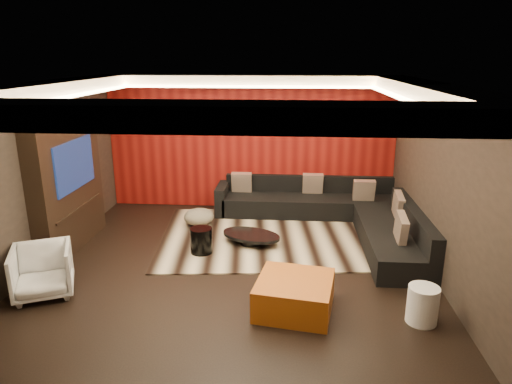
# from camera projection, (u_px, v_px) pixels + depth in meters

# --- Properties ---
(floor) EXTENTS (6.00, 6.00, 0.02)m
(floor) POSITION_uv_depth(u_px,v_px,m) (234.00, 267.00, 7.13)
(floor) COLOR black
(floor) RESTS_ON ground
(ceiling) EXTENTS (6.00, 6.00, 0.02)m
(ceiling) POSITION_uv_depth(u_px,v_px,m) (231.00, 82.00, 6.32)
(ceiling) COLOR silver
(ceiling) RESTS_ON ground
(wall_back) EXTENTS (6.00, 0.02, 2.80)m
(wall_back) POSITION_uv_depth(u_px,v_px,m) (250.00, 143.00, 9.60)
(wall_back) COLOR black
(wall_back) RESTS_ON ground
(wall_left) EXTENTS (0.02, 6.00, 2.80)m
(wall_left) POSITION_uv_depth(u_px,v_px,m) (37.00, 177.00, 6.94)
(wall_left) COLOR black
(wall_left) RESTS_ON ground
(wall_right) EXTENTS (0.02, 6.00, 2.80)m
(wall_right) POSITION_uv_depth(u_px,v_px,m) (442.00, 185.00, 6.50)
(wall_right) COLOR black
(wall_right) RESTS_ON ground
(red_feature_wall) EXTENTS (5.98, 0.05, 2.78)m
(red_feature_wall) POSITION_uv_depth(u_px,v_px,m) (250.00, 143.00, 9.56)
(red_feature_wall) COLOR #6B0C0A
(red_feature_wall) RESTS_ON ground
(soffit_back) EXTENTS (6.00, 0.60, 0.22)m
(soffit_back) POSITION_uv_depth(u_px,v_px,m) (249.00, 81.00, 8.93)
(soffit_back) COLOR silver
(soffit_back) RESTS_ON ground
(soffit_front) EXTENTS (6.00, 0.60, 0.22)m
(soffit_front) POSITION_uv_depth(u_px,v_px,m) (190.00, 116.00, 3.77)
(soffit_front) COLOR silver
(soffit_front) RESTS_ON ground
(soffit_left) EXTENTS (0.60, 4.80, 0.22)m
(soffit_left) POSITION_uv_depth(u_px,v_px,m) (45.00, 90.00, 6.55)
(soffit_left) COLOR silver
(soffit_left) RESTS_ON ground
(soffit_right) EXTENTS (0.60, 4.80, 0.22)m
(soffit_right) POSITION_uv_depth(u_px,v_px,m) (430.00, 92.00, 6.15)
(soffit_right) COLOR silver
(soffit_right) RESTS_ON ground
(cove_back) EXTENTS (4.80, 0.08, 0.04)m
(cove_back) POSITION_uv_depth(u_px,v_px,m) (247.00, 87.00, 8.63)
(cove_back) COLOR #FFD899
(cove_back) RESTS_ON ground
(cove_front) EXTENTS (4.80, 0.08, 0.04)m
(cove_front) POSITION_uv_depth(u_px,v_px,m) (198.00, 121.00, 4.12)
(cove_front) COLOR #FFD899
(cove_front) RESTS_ON ground
(cove_left) EXTENTS (0.08, 4.80, 0.04)m
(cove_left) POSITION_uv_depth(u_px,v_px,m) (68.00, 97.00, 6.55)
(cove_left) COLOR #FFD899
(cove_left) RESTS_ON ground
(cove_right) EXTENTS (0.08, 4.80, 0.04)m
(cove_right) POSITION_uv_depth(u_px,v_px,m) (403.00, 99.00, 6.21)
(cove_right) COLOR #FFD899
(cove_right) RESTS_ON ground
(tv_surround) EXTENTS (0.30, 2.00, 2.20)m
(tv_surround) POSITION_uv_depth(u_px,v_px,m) (68.00, 185.00, 7.59)
(tv_surround) COLOR black
(tv_surround) RESTS_ON ground
(tv_screen) EXTENTS (0.04, 1.30, 0.80)m
(tv_screen) POSITION_uv_depth(u_px,v_px,m) (74.00, 165.00, 7.47)
(tv_screen) COLOR black
(tv_screen) RESTS_ON ground
(tv_shelf) EXTENTS (0.04, 1.60, 0.04)m
(tv_shelf) POSITION_uv_depth(u_px,v_px,m) (80.00, 208.00, 7.69)
(tv_shelf) COLOR black
(tv_shelf) RESTS_ON ground
(rug) EXTENTS (4.27, 3.36, 0.02)m
(rug) POSITION_uv_depth(u_px,v_px,m) (273.00, 236.00, 8.32)
(rug) COLOR #C9B693
(rug) RESTS_ON floor
(coffee_table) EXTENTS (1.37, 1.37, 0.18)m
(coffee_table) POSITION_uv_depth(u_px,v_px,m) (251.00, 238.00, 7.95)
(coffee_table) COLOR black
(coffee_table) RESTS_ON rug
(drum_stool) EXTENTS (0.44, 0.44, 0.43)m
(drum_stool) POSITION_uv_depth(u_px,v_px,m) (201.00, 240.00, 7.54)
(drum_stool) COLOR black
(drum_stool) RESTS_ON rug
(striped_pouf) EXTENTS (0.70, 0.70, 0.32)m
(striped_pouf) POSITION_uv_depth(u_px,v_px,m) (199.00, 217.00, 8.81)
(striped_pouf) COLOR beige
(striped_pouf) RESTS_ON rug
(white_side_table) EXTENTS (0.50, 0.50, 0.47)m
(white_side_table) POSITION_uv_depth(u_px,v_px,m) (423.00, 305.00, 5.59)
(white_side_table) COLOR white
(white_side_table) RESTS_ON floor
(orange_ottoman) EXTENTS (1.09, 1.09, 0.42)m
(orange_ottoman) POSITION_uv_depth(u_px,v_px,m) (294.00, 295.00, 5.88)
(orange_ottoman) COLOR #994B13
(orange_ottoman) RESTS_ON floor
(armchair) EXTENTS (0.99, 1.01, 0.70)m
(armchair) POSITION_uv_depth(u_px,v_px,m) (42.00, 271.00, 6.21)
(armchair) COLOR silver
(armchair) RESTS_ON floor
(sectional_sofa) EXTENTS (3.65, 3.50, 0.75)m
(sectional_sofa) POSITION_uv_depth(u_px,v_px,m) (336.00, 214.00, 8.70)
(sectional_sofa) COLOR black
(sectional_sofa) RESTS_ON floor
(throw_pillows) EXTENTS (3.20, 2.83, 0.50)m
(throw_pillows) POSITION_uv_depth(u_px,v_px,m) (338.00, 196.00, 8.61)
(throw_pillows) COLOR beige
(throw_pillows) RESTS_ON sectional_sofa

